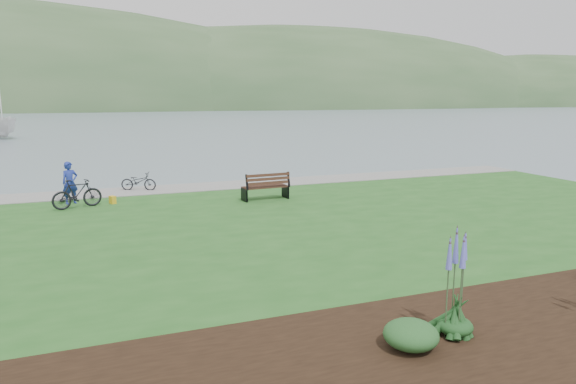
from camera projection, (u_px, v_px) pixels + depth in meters
name	position (u px, v px, depth m)	size (l,w,h in m)	color
ground	(255.00, 231.00, 17.32)	(600.00, 600.00, 0.00)	slate
lawn	(274.00, 241.00, 15.45)	(34.00, 20.00, 0.40)	#22561E
shoreline_path	(210.00, 186.00, 23.59)	(34.00, 2.20, 0.03)	gray
garden_bed	(572.00, 325.00, 9.29)	(24.00, 4.40, 0.04)	black
far_hillside	(166.00, 109.00, 180.49)	(580.00, 80.00, 38.00)	#355630
park_bench	(266.00, 186.00, 20.49)	(1.88, 0.86, 1.14)	#311B13
person	(70.00, 179.00, 19.69)	(0.70, 0.48, 1.92)	navy
bicycle_a	(138.00, 181.00, 22.55)	(1.55, 0.54, 0.81)	black
bicycle_b	(77.00, 194.00, 18.97)	(1.81, 0.52, 1.09)	black
sailboat	(4.00, 139.00, 55.08)	(10.78, 10.98, 28.43)	silver
pannier	(113.00, 200.00, 19.85)	(0.18, 0.28, 0.30)	gold
echium_4	(458.00, 283.00, 8.72)	(0.62, 0.62, 2.27)	#163D19
shrub_0	(411.00, 335.00, 8.37)	(0.91, 0.91, 0.46)	#1E4C21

